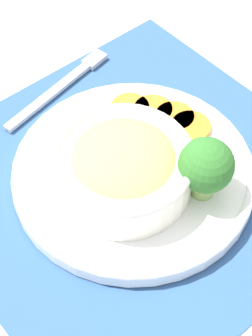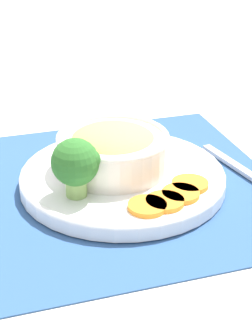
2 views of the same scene
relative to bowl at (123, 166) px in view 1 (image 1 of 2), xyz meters
name	(u,v)px [view 1 (image 1 of 2)]	position (x,y,z in m)	size (l,w,h in m)	color
ground_plane	(133,180)	(-0.01, 0.02, -0.05)	(4.00, 4.00, 0.00)	beige
placemat	(133,179)	(-0.01, 0.02, -0.05)	(0.43, 0.44, 0.00)	#2D5184
plate	(133,172)	(-0.01, 0.02, -0.04)	(0.28, 0.28, 0.02)	white
bowl	(123,166)	(0.00, 0.00, 0.00)	(0.15, 0.15, 0.06)	silver
broccoli_floret	(206,166)	(0.07, 0.06, 0.01)	(0.06, 0.06, 0.08)	#84AD5B
carrot_slice_near	(193,128)	(0.00, 0.12, -0.03)	(0.05, 0.05, 0.01)	orange
carrot_slice_middle	(175,117)	(-0.03, 0.11, -0.03)	(0.05, 0.05, 0.01)	orange
carrot_slice_far	(153,110)	(-0.06, 0.10, -0.03)	(0.05, 0.05, 0.01)	orange
carrot_slice_extra	(130,108)	(-0.08, 0.08, -0.03)	(0.05, 0.05, 0.01)	orange
fork	(67,81)	(-0.18, 0.06, -0.04)	(0.04, 0.18, 0.01)	#B7B7BC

